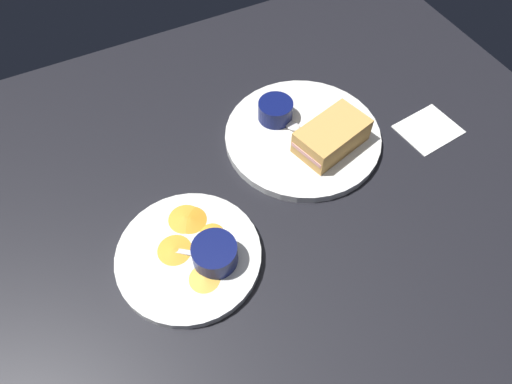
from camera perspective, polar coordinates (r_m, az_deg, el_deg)
name	(u,v)px	position (r cm, az deg, el deg)	size (l,w,h in cm)	color
ground_plane	(309,201)	(80.39, 6.74, -1.18)	(110.00, 110.00, 3.00)	black
plate_sandwich_main	(302,136)	(86.50, 5.87, 6.97)	(29.17, 29.17, 1.60)	silver
sandwich_half_near	(332,136)	(82.94, 9.49, 6.95)	(14.63, 10.74, 4.80)	tan
ramekin_dark_sauce	(275,110)	(86.93, 2.47, 10.27)	(6.58, 6.58, 3.72)	#0C144C
spoon_by_dark_ramekin	(298,129)	(86.09, 5.30, 7.89)	(5.49, 9.57, 0.80)	silver
plate_chips_companion	(189,256)	(72.71, -8.45, -7.95)	(22.87, 22.87, 1.60)	silver
ramekin_light_gravy	(215,253)	(69.21, -5.21, -7.69)	(6.97, 6.97, 3.82)	#0C144C
spoon_by_gravy_ramekin	(218,258)	(70.74, -4.74, -8.22)	(8.76, 7.13, 0.80)	silver
plantain_chip_scatter	(188,240)	(72.82, -8.52, -5.94)	(11.97, 17.97, 0.60)	gold
paper_napkin_folded	(429,129)	(94.20, 20.87, 7.41)	(11.00, 9.00, 0.40)	white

